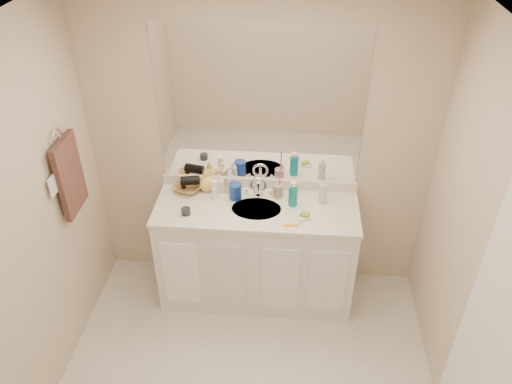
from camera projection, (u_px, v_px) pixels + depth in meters
name	position (u px, v px, depth m)	size (l,w,h in m)	color
ceiling	(236.00, 54.00, 2.00)	(2.60, 2.60, 0.02)	white
wall_back	(260.00, 151.00, 3.75)	(2.60, 0.02, 2.40)	beige
wall_left	(9.00, 258.00, 2.77)	(0.02, 2.60, 2.40)	beige
wall_right	(489.00, 286.00, 2.59)	(0.02, 2.60, 2.40)	beige
vanity_cabinet	(257.00, 253.00, 3.96)	(1.50, 0.55, 0.85)	white
countertop	(257.00, 209.00, 3.71)	(1.52, 0.57, 0.03)	white
backsplash	(259.00, 183.00, 3.89)	(1.52, 0.03, 0.08)	white
sink_basin	(256.00, 210.00, 3.70)	(0.37, 0.37, 0.02)	beige
faucet	(258.00, 189.00, 3.80)	(0.02, 0.02, 0.11)	silver
mirror	(260.00, 108.00, 3.54)	(1.48, 0.01, 1.20)	white
blue_mug	(235.00, 191.00, 3.76)	(0.09, 0.09, 0.13)	navy
tan_cup	(278.00, 191.00, 3.79)	(0.08, 0.08, 0.10)	tan
toothbrush	(280.00, 180.00, 3.73)	(0.01, 0.01, 0.22)	#E43C9E
mouthwash_bottle	(293.00, 196.00, 3.68)	(0.07, 0.07, 0.16)	#0C8293
clear_pump_bottle	(323.00, 194.00, 3.71)	(0.06, 0.06, 0.16)	silver
soap_dish	(305.00, 217.00, 3.60)	(0.10, 0.08, 0.01)	white
green_soap	(305.00, 215.00, 3.59)	(0.06, 0.05, 0.02)	#84B72C
orange_comb	(291.00, 225.00, 3.52)	(0.11, 0.02, 0.00)	orange
dark_jar	(186.00, 211.00, 3.62)	(0.07, 0.07, 0.05)	black
extra_white_bottle	(214.00, 190.00, 3.75)	(0.05, 0.05, 0.16)	white
soap_bottle_white	(231.00, 181.00, 3.82)	(0.07, 0.07, 0.18)	white
soap_bottle_cream	(219.00, 183.00, 3.83)	(0.07, 0.07, 0.15)	#FAE8CC
soap_bottle_yellow	(207.00, 181.00, 3.84)	(0.13, 0.13, 0.17)	#F2D15E
wicker_basket	(188.00, 187.00, 3.87)	(0.22, 0.22, 0.05)	#9F7440
hair_dryer	(190.00, 181.00, 3.83)	(0.07, 0.07, 0.15)	black
towel_ring	(57.00, 137.00, 3.20)	(0.11, 0.11, 0.01)	silver
hand_towel	(70.00, 176.00, 3.37)	(0.04, 0.32, 0.55)	#341F1C
switch_plate	(53.00, 186.00, 3.18)	(0.01, 0.09, 0.13)	white
door	(494.00, 359.00, 2.46)	(0.02, 0.82, 2.00)	white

